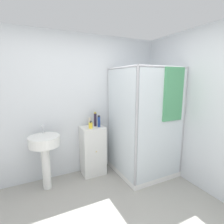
{
  "coord_description": "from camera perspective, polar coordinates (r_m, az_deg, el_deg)",
  "views": [
    {
      "loc": [
        -0.71,
        -1.36,
        1.72
      ],
      "look_at": [
        0.49,
        1.09,
        1.21
      ],
      "focal_mm": 28.0,
      "sensor_mm": 36.0,
      "label": 1
    }
  ],
  "objects": [
    {
      "name": "vanity_cabinet",
      "position": [
        3.29,
        -6.28,
        -12.33
      ],
      "size": [
        0.41,
        0.36,
        0.89
      ],
      "color": "silver",
      "rests_on": "ground_plane"
    },
    {
      "name": "lotion_bottle_white",
      "position": [
        3.2,
        -7.2,
        -3.13
      ],
      "size": [
        0.05,
        0.05,
        0.19
      ],
      "color": "beige",
      "rests_on": "vanity_cabinet"
    },
    {
      "name": "shower_enclosure",
      "position": [
        3.29,
        10.21,
        -11.24
      ],
      "size": [
        0.99,
        1.02,
        1.92
      ],
      "color": "white",
      "rests_on": "ground_plane"
    },
    {
      "name": "wall_back",
      "position": [
        3.18,
        -12.91,
        1.81
      ],
      "size": [
        6.4,
        0.06,
        2.5
      ],
      "primitive_type": "cube",
      "color": "silver",
      "rests_on": "ground_plane"
    },
    {
      "name": "shampoo_bottle_blue",
      "position": [
        3.1,
        -4.31,
        -3.08
      ],
      "size": [
        0.05,
        0.05,
        0.21
      ],
      "color": "navy",
      "rests_on": "vanity_cabinet"
    },
    {
      "name": "sink",
      "position": [
        2.94,
        -21.09,
        -10.97
      ],
      "size": [
        0.47,
        0.47,
        1.0
      ],
      "color": "white",
      "rests_on": "ground_plane"
    },
    {
      "name": "soap_dispenser",
      "position": [
        3.04,
        -7.0,
        -4.35
      ],
      "size": [
        0.07,
        0.07,
        0.13
      ],
      "color": "yellow",
      "rests_on": "vanity_cabinet"
    },
    {
      "name": "shampoo_bottle_tall_black",
      "position": [
        3.16,
        -5.5,
        -2.4
      ],
      "size": [
        0.05,
        0.05,
        0.26
      ],
      "color": "#281E33",
      "rests_on": "vanity_cabinet"
    }
  ]
}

